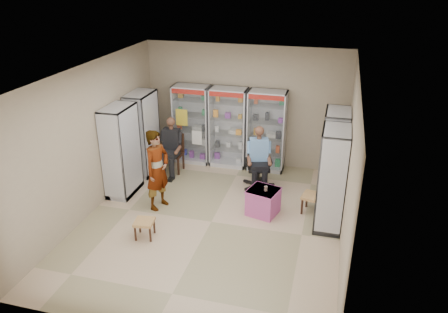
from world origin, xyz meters
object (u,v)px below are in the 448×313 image
(cabinet_left_far, at_px, (143,134))
(standing_man, at_px, (157,170))
(woven_stool_a, at_px, (312,204))
(cabinet_right_far, at_px, (334,156))
(woven_stool_b, at_px, (145,229))
(seated_shopkeeper, at_px, (258,160))
(office_chair, at_px, (259,165))
(pink_trunk, at_px, (263,202))
(cabinet_right_near, at_px, (332,179))
(cabinet_left_near, at_px, (121,151))
(cabinet_back_right, at_px, (266,131))
(cabinet_back_mid, at_px, (229,128))
(wooden_chair, at_px, (174,154))
(cabinet_back_left, at_px, (192,124))

(cabinet_left_far, xyz_separation_m, standing_man, (1.00, -1.50, -0.14))
(woven_stool_a, bearing_deg, cabinet_right_far, 64.91)
(cabinet_left_far, height_order, standing_man, cabinet_left_far)
(woven_stool_b, bearing_deg, woven_stool_a, 30.10)
(seated_shopkeeper, bearing_deg, office_chair, 73.69)
(pink_trunk, bearing_deg, woven_stool_b, -144.63)
(woven_stool_a, relative_size, woven_stool_b, 1.14)
(cabinet_right_near, xyz_separation_m, cabinet_left_near, (-4.46, 0.20, 0.00))
(cabinet_back_right, xyz_separation_m, woven_stool_a, (1.30, -1.83, -0.80))
(cabinet_back_mid, height_order, cabinet_right_far, same)
(wooden_chair, bearing_deg, cabinet_back_mid, 31.31)
(standing_man, bearing_deg, cabinet_back_right, -18.94)
(cabinet_right_near, xyz_separation_m, wooden_chair, (-3.78, 1.50, -0.53))
(cabinet_right_far, xyz_separation_m, cabinet_left_near, (-4.46, -0.90, 0.00))
(cabinet_right_near, xyz_separation_m, seated_shopkeeper, (-1.62, 1.17, -0.30))
(woven_stool_b, bearing_deg, cabinet_back_right, 64.98)
(cabinet_back_right, distance_m, office_chair, 1.11)
(cabinet_back_right, bearing_deg, cabinet_right_near, -53.84)
(cabinet_right_far, xyz_separation_m, pink_trunk, (-1.30, -1.01, -0.73))
(wooden_chair, distance_m, woven_stool_a, 3.63)
(cabinet_right_far, relative_size, cabinet_left_far, 1.00)
(office_chair, distance_m, standing_man, 2.35)
(cabinet_right_far, bearing_deg, pink_trunk, 127.81)
(cabinet_back_left, height_order, cabinet_right_near, same)
(cabinet_back_right, distance_m, seated_shopkeeper, 1.10)
(woven_stool_a, bearing_deg, woven_stool_b, -149.90)
(cabinet_left_far, bearing_deg, pink_trunk, 69.10)
(wooden_chair, bearing_deg, pink_trunk, -29.55)
(woven_stool_b, bearing_deg, cabinet_back_left, 93.94)
(cabinet_back_right, height_order, standing_man, cabinet_back_right)
(cabinet_right_near, xyz_separation_m, woven_stool_b, (-3.29, -1.32, -0.82))
(wooden_chair, bearing_deg, cabinet_left_near, -117.61)
(woven_stool_b, bearing_deg, cabinet_right_far, 36.35)
(cabinet_left_near, xyz_separation_m, standing_man, (1.00, -0.40, -0.14))
(wooden_chair, relative_size, pink_trunk, 1.66)
(cabinet_back_mid, relative_size, standing_man, 1.17)
(cabinet_back_right, height_order, wooden_chair, cabinet_back_right)
(office_chair, distance_m, seated_shopkeeper, 0.16)
(cabinet_back_mid, distance_m, cabinet_left_near, 2.77)
(cabinet_left_near, bearing_deg, cabinet_back_left, 155.39)
(cabinet_left_near, height_order, wooden_chair, cabinet_left_near)
(seated_shopkeeper, bearing_deg, cabinet_back_mid, 115.87)
(cabinet_back_left, distance_m, cabinet_left_near, 2.23)
(cabinet_right_far, bearing_deg, cabinet_back_left, 72.25)
(cabinet_back_mid, distance_m, pink_trunk, 2.60)
(standing_man, bearing_deg, cabinet_back_mid, -1.88)
(seated_shopkeeper, xyz_separation_m, woven_stool_b, (-1.67, -2.49, -0.53))
(wooden_chair, xyz_separation_m, woven_stool_a, (3.45, -1.10, -0.27))
(standing_man, bearing_deg, cabinet_left_far, 51.70)
(wooden_chair, xyz_separation_m, office_chair, (2.16, -0.28, 0.08))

